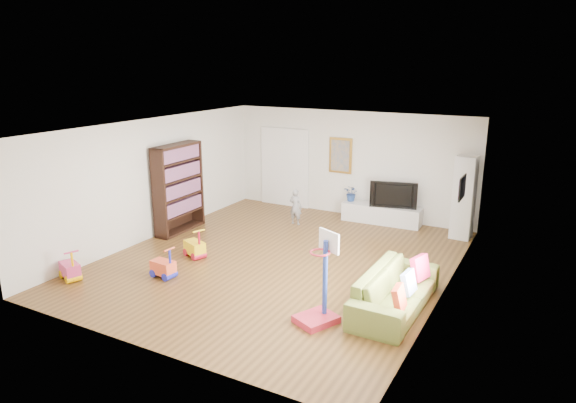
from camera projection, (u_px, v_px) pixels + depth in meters
The scene contains 25 objects.
floor at pixel (279, 261), 10.38m from camera, with size 6.50×7.50×0.00m, color brown.
ceiling at pixel (278, 127), 9.67m from camera, with size 6.50×7.50×0.00m, color white.
wall_back at pixel (350, 164), 13.20m from camera, with size 6.50×0.00×2.70m, color silver.
wall_front at pixel (140, 259), 6.85m from camera, with size 6.50×0.00×2.70m, color silver.
wall_left at pixel (153, 179), 11.52m from camera, with size 0.00×7.50×2.70m, color white.
wall_right at pixel (448, 220), 8.53m from camera, with size 0.00×7.50×2.70m, color white.
navy_accent at pixel (465, 175), 9.59m from camera, with size 0.01×3.20×1.70m, color black.
olive_wainscot at pixel (459, 243), 9.95m from camera, with size 0.01×3.20×1.00m, color brown.
doorway at pixel (285, 168), 14.12m from camera, with size 1.45×0.06×2.10m, color white.
painting_back at pixel (341, 156), 13.23m from camera, with size 0.62×0.06×0.92m, color gold.
artwork_right at pixel (462, 188), 9.87m from camera, with size 0.04×0.56×0.46m, color #7F3F8C.
media_console at pixel (381, 214), 12.76m from camera, with size 1.95×0.49×0.45m, color silver.
tall_cabinet at pixel (464, 197), 11.50m from camera, with size 0.44×0.44×1.90m, color white.
bookshelf at pixel (179, 188), 11.96m from camera, with size 0.37×1.42×2.07m, color black.
sofa at pixel (396, 290), 8.30m from camera, with size 2.25×0.88×0.66m, color olive.
basketball_hoop at pixel (317, 279), 7.74m from camera, with size 0.50×0.61×1.46m, color #C1253B.
ride_on_yellow at pixel (194, 242), 10.51m from camera, with size 0.47×0.29×0.63m, color yellow.
ride_on_orange at pixel (163, 262), 9.53m from camera, with size 0.45×0.28×0.60m, color #FD5C37.
ride_on_pink at pixel (69, 264), 9.43m from camera, with size 0.45×0.28×0.60m, color #D43770.
child at pixel (296, 207), 12.59m from camera, with size 0.33×0.22×0.90m, color gray.
tv at pixel (394, 194), 12.48m from camera, with size 1.13×0.15×0.65m, color black.
vase_plant at pixel (352, 193), 13.03m from camera, with size 0.37×0.32×0.41m, color navy.
pillow_left at pixel (399, 298), 7.58m from camera, with size 0.10×0.37×0.37m, color #BF391F.
pillow_center at pixel (409, 282), 8.12m from camera, with size 0.09×0.36×0.36m, color white.
pillow_right at pixel (420, 268), 8.70m from camera, with size 0.11×0.41×0.41m, color #CA1E51.
Camera 1 is at (4.79, -8.43, 3.91)m, focal length 32.00 mm.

